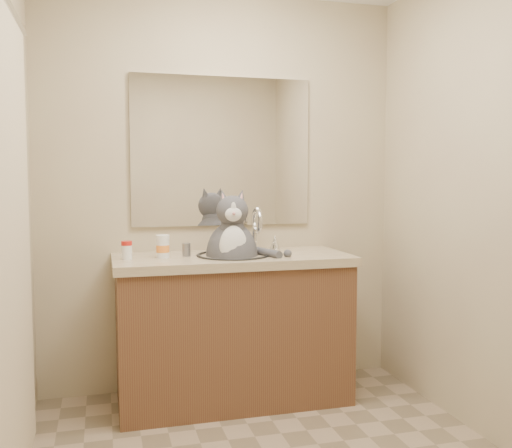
{
  "coord_description": "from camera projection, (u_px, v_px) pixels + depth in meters",
  "views": [
    {
      "loc": [
        -0.71,
        -2.19,
        1.29
      ],
      "look_at": [
        0.05,
        0.65,
        1.05
      ],
      "focal_mm": 40.0,
      "sensor_mm": 36.0,
      "label": 1
    }
  ],
  "objects": [
    {
      "name": "vanity",
      "position": [
        233.0,
        325.0,
        3.29
      ],
      "size": [
        1.34,
        0.59,
        1.12
      ],
      "color": "brown",
      "rests_on": "ground"
    },
    {
      "name": "room",
      "position": [
        285.0,
        201.0,
        2.3
      ],
      "size": [
        2.22,
        2.52,
        2.42
      ],
      "color": "gray",
      "rests_on": "ground"
    },
    {
      "name": "cat",
      "position": [
        232.0,
        250.0,
        3.23
      ],
      "size": [
        0.41,
        0.38,
        0.59
      ],
      "rotation": [
        0.0,
        0.0,
        -0.14
      ],
      "color": "#414146",
      "rests_on": "vanity"
    },
    {
      "name": "shower_curtain",
      "position": [
        10.0,
        248.0,
        2.14
      ],
      "size": [
        0.02,
        1.3,
        1.93
      ],
      "color": "beige",
      "rests_on": "ground"
    },
    {
      "name": "pill_bottle_redcap",
      "position": [
        127.0,
        250.0,
        3.08
      ],
      "size": [
        0.06,
        0.06,
        0.1
      ],
      "rotation": [
        0.0,
        0.0,
        -0.05
      ],
      "color": "white",
      "rests_on": "vanity"
    },
    {
      "name": "mirror",
      "position": [
        222.0,
        152.0,
        3.47
      ],
      "size": [
        1.1,
        0.02,
        0.9
      ],
      "primitive_type": "cube",
      "color": "white",
      "rests_on": "room"
    },
    {
      "name": "grey_canister",
      "position": [
        186.0,
        250.0,
        3.21
      ],
      "size": [
        0.06,
        0.06,
        0.07
      ],
      "rotation": [
        0.0,
        0.0,
        0.29
      ],
      "color": "slate",
      "rests_on": "vanity"
    },
    {
      "name": "pill_bottle_orange",
      "position": [
        163.0,
        247.0,
        3.15
      ],
      "size": [
        0.08,
        0.08,
        0.13
      ],
      "rotation": [
        0.0,
        0.0,
        0.08
      ],
      "color": "white",
      "rests_on": "vanity"
    }
  ]
}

